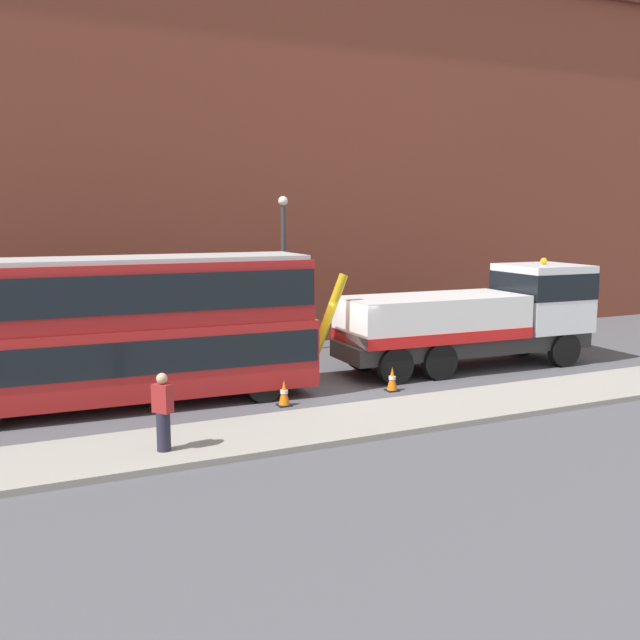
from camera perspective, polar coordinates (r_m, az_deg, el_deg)
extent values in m
plane|color=#4C4C51|center=(22.57, 0.34, -5.02)|extent=(120.00, 120.00, 0.00)
cube|color=gray|center=(18.98, 5.93, -7.43)|extent=(60.00, 2.80, 0.15)
cube|color=brown|center=(29.03, -6.34, 13.81)|extent=(60.00, 1.20, 16.00)
cube|color=#2D2D2D|center=(25.15, 11.22, -1.80)|extent=(9.08, 2.56, 0.55)
cube|color=silver|center=(26.88, 16.94, 1.72)|extent=(2.70, 2.70, 2.30)
cube|color=black|center=(26.83, 16.98, 2.67)|extent=(2.73, 2.73, 0.90)
cube|color=silver|center=(24.29, 8.76, 0.23)|extent=(6.20, 2.84, 1.40)
cube|color=red|center=(24.37, 8.73, -0.98)|extent=(6.20, 2.89, 0.36)
cylinder|color=#B79914|center=(22.51, 0.74, 0.46)|extent=(1.24, 0.33, 2.52)
sphere|color=orange|center=(26.77, 17.06, 4.42)|extent=(0.24, 0.24, 0.24)
cylinder|color=black|center=(28.02, 15.49, -1.48)|extent=(1.17, 0.39, 1.16)
cylinder|color=black|center=(26.36, 18.51, -2.22)|extent=(1.17, 0.39, 1.16)
cylinder|color=black|center=(25.22, 6.59, -2.30)|extent=(1.17, 0.39, 1.16)
cylinder|color=black|center=(23.36, 9.30, -3.21)|extent=(1.17, 0.39, 1.16)
cylinder|color=black|center=(24.48, 3.33, -2.59)|extent=(1.17, 0.39, 1.16)
cylinder|color=black|center=(22.56, 5.87, -3.56)|extent=(1.17, 0.39, 1.16)
cube|color=#AD1E1E|center=(20.44, -15.81, -3.07)|extent=(11.09, 2.93, 1.90)
cube|color=#AD1E1E|center=(20.17, -16.02, 1.95)|extent=(10.87, 2.82, 1.70)
cube|color=black|center=(20.39, -15.84, -2.38)|extent=(10.98, 2.98, 0.90)
cube|color=black|center=(20.16, -16.03, 2.23)|extent=(10.76, 2.97, 1.00)
cube|color=#B2B2B2|center=(20.09, -16.12, 4.53)|extent=(10.64, 2.71, 0.12)
cube|color=yellow|center=(21.63, -1.31, 1.22)|extent=(0.12, 1.50, 0.44)
cylinder|color=black|center=(22.44, -6.18, -3.79)|extent=(1.05, 0.34, 1.04)
cylinder|color=black|center=(20.44, -4.38, -4.98)|extent=(1.05, 0.34, 1.04)
cylinder|color=#232333|center=(16.23, -12.11, -8.50)|extent=(0.42, 0.42, 0.85)
cube|color=maroon|center=(16.03, -12.19, -5.98)|extent=(0.45, 0.48, 0.62)
sphere|color=tan|center=(15.93, -12.24, -4.48)|extent=(0.24, 0.24, 0.24)
cone|color=orange|center=(20.04, -2.82, -5.70)|extent=(0.32, 0.32, 0.72)
cylinder|color=white|center=(20.03, -2.82, -5.60)|extent=(0.21, 0.21, 0.10)
cube|color=black|center=(20.12, -2.81, -6.64)|extent=(0.36, 0.36, 0.04)
cone|color=orange|center=(21.75, 5.66, -4.60)|extent=(0.32, 0.32, 0.72)
cylinder|color=white|center=(21.74, 5.66, -4.51)|extent=(0.21, 0.21, 0.10)
cube|color=black|center=(21.83, 5.64, -5.47)|extent=(0.36, 0.36, 0.04)
cylinder|color=#38383D|center=(27.28, -2.86, 3.16)|extent=(0.16, 0.16, 5.50)
sphere|color=#EAE5C6|center=(27.17, -2.90, 9.26)|extent=(0.36, 0.36, 0.36)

